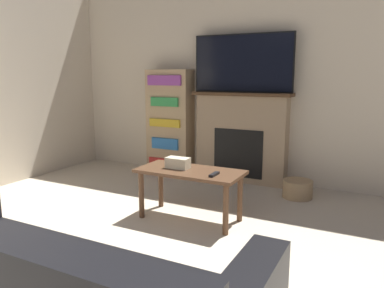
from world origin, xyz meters
TOP-DOWN VIEW (x-y plane):
  - wall_back at (0.00, 4.34)m, footprint 6.17×0.06m
  - fireplace at (-0.07, 4.19)m, footprint 1.25×0.28m
  - tv at (-0.07, 4.17)m, footprint 1.25×0.03m
  - coffee_table at (-0.04, 2.74)m, footprint 0.98×0.46m
  - tissue_box at (-0.17, 2.75)m, footprint 0.22×0.12m
  - remote_control at (0.24, 2.66)m, footprint 0.04×0.15m
  - bookshelf at (-1.10, 4.17)m, footprint 0.63×0.29m
  - storage_basket at (0.72, 3.84)m, footprint 0.32×0.32m

SIDE VIEW (x-z plane):
  - storage_basket at x=0.72m, z-range 0.00..0.20m
  - coffee_table at x=-0.04m, z-range 0.16..0.64m
  - remote_control at x=0.24m, z-range 0.48..0.50m
  - tissue_box at x=-0.17m, z-range 0.48..0.58m
  - fireplace at x=-0.07m, z-range 0.00..1.13m
  - bookshelf at x=-1.10m, z-range 0.00..1.41m
  - wall_back at x=0.00m, z-range 0.00..2.70m
  - tv at x=-0.07m, z-range 1.13..1.83m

